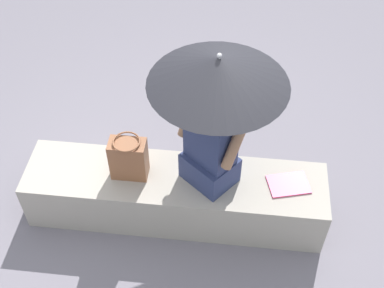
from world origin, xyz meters
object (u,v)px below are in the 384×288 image
(handbag_black, at_px, (129,159))
(magazine, at_px, (288,184))
(person_seated, at_px, (211,140))
(parasol, at_px, (219,71))

(handbag_black, xyz_separation_m, magazine, (-1.12, -0.02, -0.16))
(person_seated, height_order, magazine, person_seated)
(parasol, height_order, magazine, parasol)
(person_seated, xyz_separation_m, magazine, (-0.56, 0.00, -0.38))
(person_seated, bearing_deg, magazine, 179.56)
(magazine, bearing_deg, person_seated, -15.59)
(person_seated, relative_size, handbag_black, 2.66)
(parasol, distance_m, handbag_black, 0.97)
(person_seated, height_order, handbag_black, person_seated)
(handbag_black, height_order, magazine, handbag_black)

